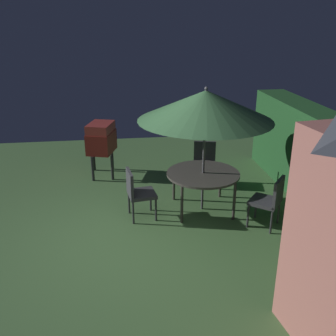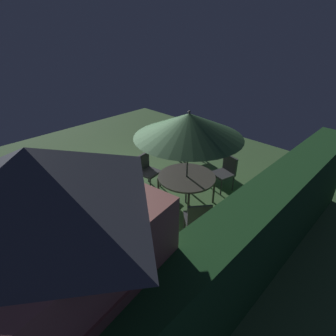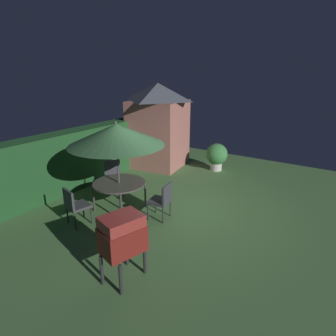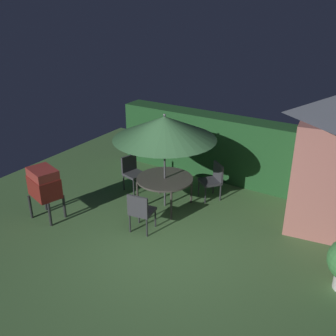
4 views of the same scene
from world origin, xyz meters
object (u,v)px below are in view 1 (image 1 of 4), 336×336
(chair_near_shed, at_px, (204,160))
(chair_toward_hedge, at_px, (270,199))
(patio_table, at_px, (203,175))
(bbq_grill, at_px, (101,139))
(patio_umbrella, at_px, (206,105))
(chair_far_side, at_px, (137,191))

(chair_near_shed, height_order, chair_toward_hedge, same)
(patio_table, relative_size, chair_toward_hedge, 1.46)
(patio_table, relative_size, bbq_grill, 1.10)
(bbq_grill, height_order, chair_toward_hedge, bbq_grill)
(patio_umbrella, relative_size, bbq_grill, 1.93)
(chair_near_shed, xyz_separation_m, chair_far_side, (1.34, -1.50, 0.00))
(chair_far_side, xyz_separation_m, chair_toward_hedge, (0.62, 2.17, 0.00))
(chair_toward_hedge, bearing_deg, bbq_grill, -133.97)
(chair_toward_hedge, bearing_deg, chair_far_side, -105.84)
(patio_table, height_order, chair_far_side, chair_far_side)
(patio_umbrella, height_order, chair_toward_hedge, patio_umbrella)
(chair_far_side, height_order, chair_toward_hedge, same)
(patio_table, relative_size, patio_umbrella, 0.57)
(bbq_grill, bearing_deg, patio_table, 43.75)
(patio_umbrella, relative_size, chair_near_shed, 2.58)
(bbq_grill, xyz_separation_m, chair_near_shed, (0.77, 2.15, -0.33))
(patio_umbrella, bearing_deg, chair_near_shed, 165.90)
(patio_umbrella, height_order, chair_near_shed, patio_umbrella)
(patio_umbrella, relative_size, chair_toward_hedge, 2.58)
(patio_table, xyz_separation_m, bbq_grill, (-1.94, -1.85, 0.17))
(chair_near_shed, distance_m, chair_toward_hedge, 2.07)
(chair_far_side, bearing_deg, bbq_grill, -162.87)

